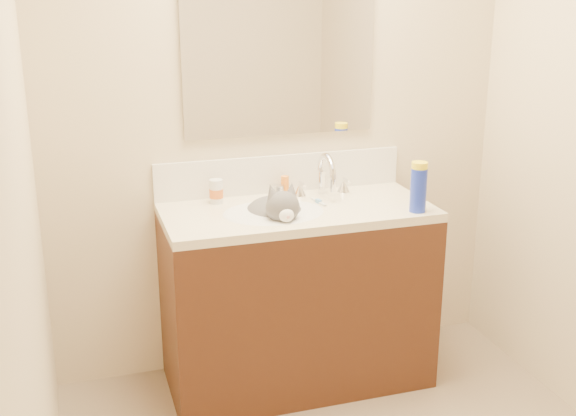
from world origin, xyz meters
TOP-DOWN VIEW (x-y plane):
  - room_shell at (0.00, 0.00)m, footprint 2.24×2.54m
  - vanity_cabinet at (0.00, 0.97)m, footprint 1.20×0.55m
  - counter_slab at (0.00, 0.97)m, footprint 1.20×0.55m
  - basin at (-0.12, 0.94)m, footprint 0.45×0.36m
  - faucet at (0.18, 1.11)m, footprint 0.28×0.20m
  - cat at (-0.10, 0.97)m, footprint 0.32×0.39m
  - backsplash at (0.00, 1.24)m, footprint 1.20×0.02m
  - mirror at (0.00, 1.24)m, footprint 0.90×0.02m
  - pill_bottle at (-0.33, 1.16)m, footprint 0.07×0.07m
  - pill_label at (-0.33, 1.16)m, footprint 0.07×0.07m
  - silver_jar at (-0.03, 1.16)m, footprint 0.06×0.06m
  - amber_bottle at (0.00, 1.18)m, footprint 0.05×0.05m
  - toothbrush at (0.11, 1.02)m, footprint 0.03×0.13m
  - toothbrush_head at (0.11, 1.02)m, footprint 0.02×0.03m
  - spray_can at (0.48, 0.77)m, footprint 0.08×0.08m
  - spray_cap at (0.48, 0.77)m, footprint 0.08×0.08m

SIDE VIEW (x-z plane):
  - vanity_cabinet at x=0.00m, z-range 0.00..0.82m
  - basin at x=-0.12m, z-range 0.72..0.86m
  - cat at x=-0.10m, z-range 0.67..0.98m
  - counter_slab at x=0.00m, z-range 0.82..0.86m
  - toothbrush at x=0.11m, z-range 0.86..0.87m
  - toothbrush_head at x=0.11m, z-range 0.86..0.88m
  - silver_jar at x=-0.03m, z-range 0.86..0.92m
  - pill_label at x=-0.33m, z-range 0.89..0.93m
  - amber_bottle at x=0.00m, z-range 0.86..0.95m
  - pill_bottle at x=-0.33m, z-range 0.86..0.97m
  - faucet at x=0.18m, z-range 0.84..1.05m
  - backsplash at x=0.00m, z-range 0.86..1.04m
  - spray_can at x=0.48m, z-range 0.86..1.05m
  - spray_cap at x=0.48m, z-range 1.04..1.08m
  - room_shell at x=0.00m, z-range 0.23..2.75m
  - mirror at x=0.00m, z-range 1.14..1.94m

